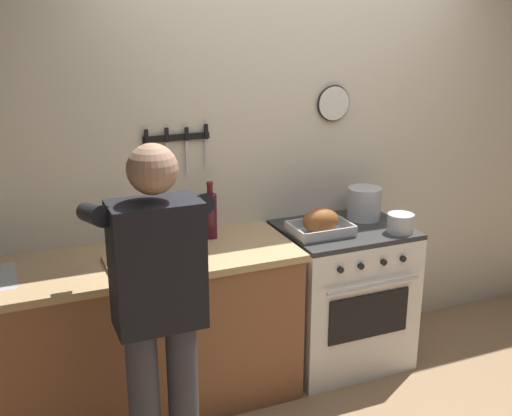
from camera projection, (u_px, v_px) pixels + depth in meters
wall_back at (287, 154)px, 3.94m from camera, size 6.00×0.13×2.60m
counter_block at (113, 337)px, 3.43m from camera, size 2.03×0.65×0.90m
stove at (342, 295)px, 3.96m from camera, size 0.76×0.67×0.90m
person_cook at (158, 303)px, 2.72m from camera, size 0.51×0.63×1.66m
roasting_pan at (321, 223)px, 3.69m from camera, size 0.35×0.26×0.16m
stock_pot at (364, 203)px, 3.95m from camera, size 0.21×0.21×0.20m
saucepan at (400, 223)px, 3.72m from camera, size 0.16×0.16×0.11m
cutting_board at (139, 260)px, 3.30m from camera, size 0.36×0.24×0.02m
bottle_vinegar at (178, 222)px, 3.61m from camera, size 0.06×0.06×0.24m
bottle_dish_soap at (137, 240)px, 3.36m from camera, size 0.06×0.06×0.21m
bottle_wine_red at (210, 215)px, 3.61m from camera, size 0.08×0.08×0.33m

